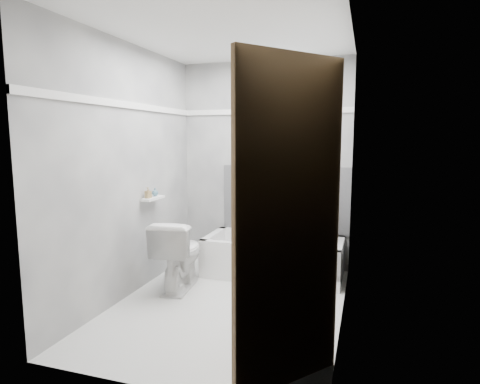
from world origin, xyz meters
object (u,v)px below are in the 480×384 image
at_px(bathtub, 273,256).
at_px(soap_bottle_b, 155,192).
at_px(toilet, 179,254).
at_px(door, 327,241).
at_px(soap_bottle_a, 148,193).
at_px(office_chair, 295,217).

bearing_deg(bathtub, soap_bottle_b, -154.40).
distance_m(toilet, door, 2.31).
height_order(toilet, soap_bottle_a, soap_bottle_a).
xyz_separation_m(door, soap_bottle_a, (-1.92, 1.52, -0.03)).
relative_size(door, soap_bottle_b, 23.96).
height_order(bathtub, office_chair, office_chair).
relative_size(office_chair, soap_bottle_b, 13.07).
bearing_deg(soap_bottle_a, soap_bottle_b, 90.00).
relative_size(office_chair, toilet, 1.52).
xyz_separation_m(bathtub, soap_bottle_b, (-1.14, -0.55, 0.75)).
height_order(bathtub, soap_bottle_b, soap_bottle_b).
bearing_deg(soap_bottle_b, toilet, -21.13).
bearing_deg(soap_bottle_a, door, -38.41).
bearing_deg(soap_bottle_b, soap_bottle_a, -90.00).
distance_m(office_chair, soap_bottle_a, 1.58).
bearing_deg(toilet, soap_bottle_a, -4.04).
bearing_deg(bathtub, toilet, -140.80).
xyz_separation_m(toilet, door, (1.60, -1.54, 0.65)).
height_order(office_chair, soap_bottle_b, office_chair).
distance_m(office_chair, door, 2.33).
bearing_deg(soap_bottle_b, bathtub, 25.60).
bearing_deg(toilet, door, 129.15).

